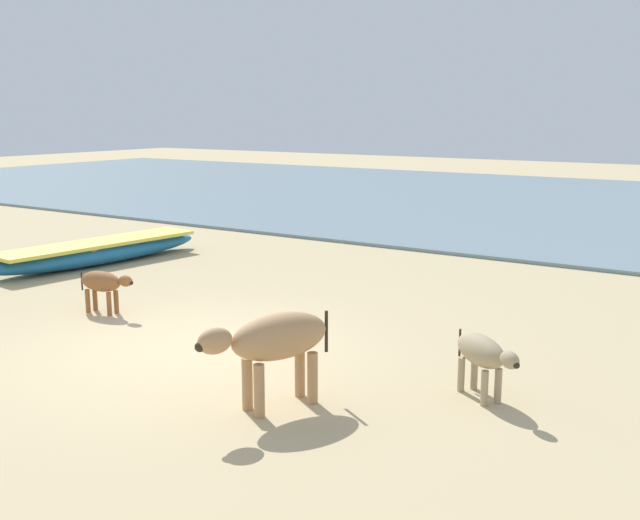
% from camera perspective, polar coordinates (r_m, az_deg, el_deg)
% --- Properties ---
extents(ground, '(80.00, 80.00, 0.00)m').
position_cam_1_polar(ground, '(9.97, -10.39, -6.76)').
color(ground, tan).
extents(sea_water, '(60.00, 20.00, 0.08)m').
position_cam_1_polar(sea_water, '(25.82, 18.13, 4.03)').
color(sea_water, slate).
rests_on(sea_water, ground).
extents(fishing_boat_0, '(1.49, 4.96, 0.66)m').
position_cam_1_polar(fishing_boat_0, '(15.83, -16.61, 0.63)').
color(fishing_boat_0, '#1E669E').
rests_on(fishing_boat_0, ground).
extents(calf_near_brown, '(1.02, 0.38, 0.66)m').
position_cam_1_polar(calf_near_brown, '(11.89, -16.31, -1.71)').
color(calf_near_brown, brown).
rests_on(calf_near_brown, ground).
extents(calf_far_dun, '(0.98, 0.79, 0.70)m').
position_cam_1_polar(calf_far_dun, '(8.23, 12.34, -7.04)').
color(calf_far_dun, tan).
rests_on(calf_far_dun, ground).
extents(cow_second_adult_tan, '(0.87, 1.52, 1.02)m').
position_cam_1_polar(cow_second_adult_tan, '(7.75, -3.46, -6.20)').
color(cow_second_adult_tan, tan).
rests_on(cow_second_adult_tan, ground).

